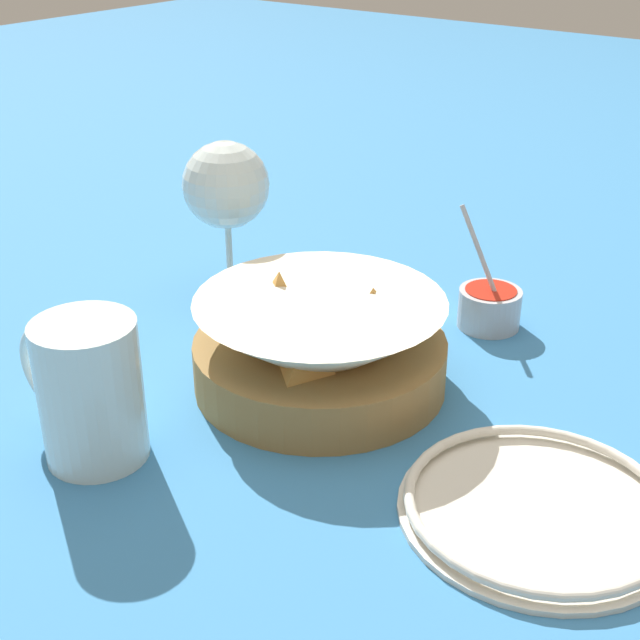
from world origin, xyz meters
name	(u,v)px	position (x,y,z in m)	size (l,w,h in m)	color
ground_plane	(298,380)	(0.00, 0.00, 0.00)	(4.00, 4.00, 0.00)	teal
food_basket	(320,348)	(-0.02, -0.01, 0.04)	(0.22, 0.22, 0.10)	olive
sauce_cup	(489,306)	(-0.09, -0.20, 0.02)	(0.07, 0.06, 0.12)	#B7B7BC
wine_glass	(226,189)	(0.17, -0.10, 0.12)	(0.09, 0.09, 0.17)	silver
beer_mug	(90,395)	(0.06, 0.19, 0.05)	(0.12, 0.08, 0.12)	silver
side_plate	(538,506)	(-0.25, 0.04, 0.01)	(0.20, 0.20, 0.01)	silver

